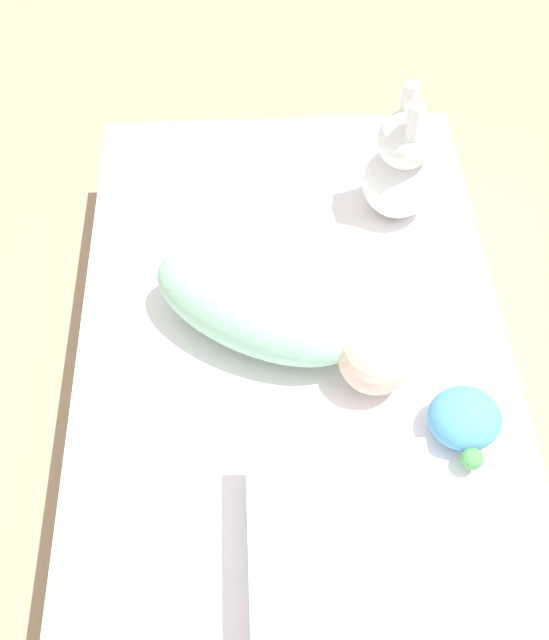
# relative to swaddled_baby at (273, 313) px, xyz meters

# --- Properties ---
(ground_plane) EXTENTS (12.00, 12.00, 0.00)m
(ground_plane) POSITION_rel_swaddled_baby_xyz_m (0.01, 0.04, -0.31)
(ground_plane) COLOR #9E8466
(bed_mattress) EXTENTS (1.30, 0.82, 0.23)m
(bed_mattress) POSITION_rel_swaddled_baby_xyz_m (0.01, 0.04, -0.19)
(bed_mattress) COLOR white
(bed_mattress) RESTS_ON ground_plane
(swaddled_baby) EXTENTS (0.37, 0.50, 0.16)m
(swaddled_baby) POSITION_rel_swaddled_baby_xyz_m (0.00, 0.00, 0.00)
(swaddled_baby) COLOR #99D6B2
(swaddled_baby) RESTS_ON bed_mattress
(pillow) EXTENTS (0.34, 0.29, 0.11)m
(pillow) POSITION_rel_swaddled_baby_xyz_m (0.45, 0.09, -0.02)
(pillow) COLOR white
(pillow) RESTS_ON bed_mattress
(bunny_plush) EXTENTS (0.15, 0.15, 0.30)m
(bunny_plush) POSITION_rel_swaddled_baby_xyz_m (-0.33, 0.28, 0.04)
(bunny_plush) COLOR white
(bunny_plush) RESTS_ON bed_mattress
(turtle_plush) EXTENTS (0.15, 0.13, 0.09)m
(turtle_plush) POSITION_rel_swaddled_baby_xyz_m (0.22, 0.32, -0.04)
(turtle_plush) COLOR #4C99C6
(turtle_plush) RESTS_ON bed_mattress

